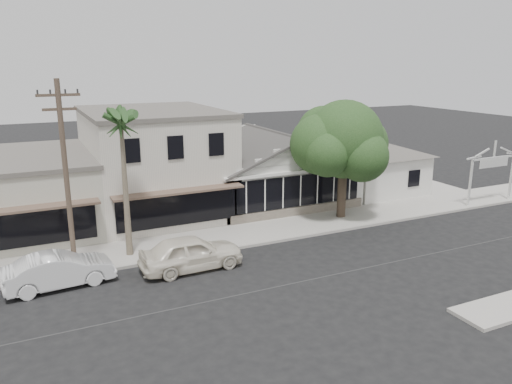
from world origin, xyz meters
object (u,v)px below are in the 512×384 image
car_0 (191,253)px  car_1 (59,270)px  arch_sign (494,160)px  utility_pole (66,175)px  shade_tree (341,141)px

car_0 → car_1: 5.92m
arch_sign → car_1: arch_sign is taller
utility_pole → car_1: bearing=-127.1°
car_0 → arch_sign: bearing=-86.7°
shade_tree → car_0: bearing=-161.2°
utility_pole → shade_tree: (16.14, 2.06, 0.13)m
utility_pole → car_1: utility_pole is taller
car_0 → car_1: size_ratio=1.06×
utility_pole → car_0: (5.13, -1.68, -3.95)m
car_1 → car_0: bearing=-101.7°
utility_pole → car_0: bearing=-18.1°
arch_sign → car_1: 28.27m
shade_tree → car_1: bearing=-169.7°
arch_sign → car_0: arch_sign is taller
arch_sign → utility_pole: size_ratio=0.46×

